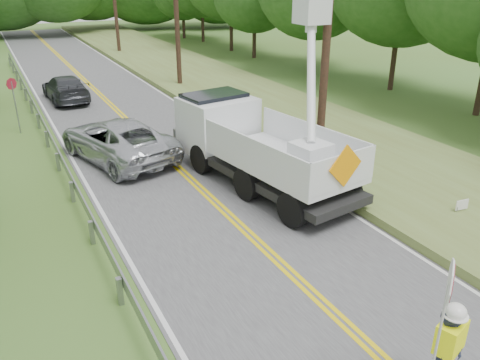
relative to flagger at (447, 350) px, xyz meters
name	(u,v)px	position (x,y,z in m)	size (l,w,h in m)	color
ground	(380,357)	(-0.23, 1.23, -1.10)	(140.00, 140.00, 0.00)	#496221
road	(155,146)	(-0.23, 15.23, -1.09)	(7.20, 96.00, 0.03)	#454447
guardrail	(52,142)	(-4.25, 16.14, -0.55)	(0.18, 48.00, 0.77)	gray
utility_poles	(227,8)	(4.77, 18.25, 4.17)	(1.60, 43.30, 10.00)	black
tall_grass_verge	(293,121)	(6.87, 15.23, -0.95)	(7.00, 96.00, 0.30)	#5E672F
flagger	(447,350)	(0.00, 0.00, 0.00)	(1.13, 0.67, 3.05)	#191E33
bucket_truck	(248,132)	(1.84, 10.59, 0.56)	(4.54, 8.05, 7.45)	black
suv_silver	(117,139)	(-1.99, 14.39, -0.27)	(2.70, 5.86, 1.63)	silver
suv_darkgrey	(65,88)	(-2.24, 25.13, -0.37)	(1.99, 4.90, 1.42)	#35383D
stop_sign_permanent	(14,97)	(-5.20, 19.84, 0.62)	(0.47, 0.33, 2.58)	gray
yard_sign	(462,206)	(5.92, 4.52, -0.63)	(0.45, 0.08, 0.66)	white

